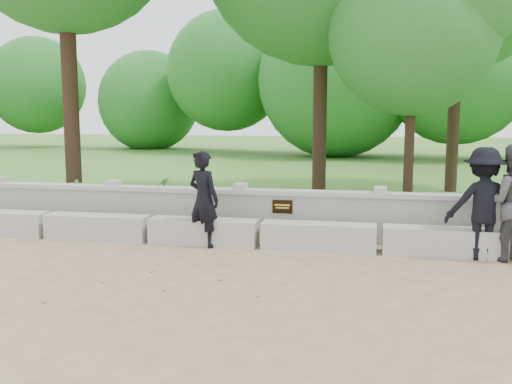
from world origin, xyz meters
TOP-DOWN VIEW (x-y plane):
  - ground at (0.00, 0.00)m, footprint 80.00×80.00m
  - lawn at (0.00, 14.00)m, footprint 40.00×22.00m
  - concrete_bench at (0.00, 1.90)m, footprint 11.90×0.45m
  - parapet_wall at (0.00, 2.60)m, footprint 12.50×0.35m
  - man_main at (-0.94, 1.75)m, footprint 0.71×0.67m
  - visitor_left at (3.95, 1.80)m, footprint 0.89×0.70m
  - visitor_mid at (3.55, 1.80)m, footprint 1.20×0.77m
  - tree_near_right at (2.58, 4.61)m, footprint 3.41×3.41m
  - shrub_a at (-4.30, 3.57)m, footprint 0.40×0.38m
  - shrub_b at (0.45, 3.30)m, footprint 0.38×0.37m
  - shrub_d at (-2.74, 4.59)m, footprint 0.45×0.44m

SIDE VIEW (x-z plane):
  - ground at x=0.00m, z-range 0.00..0.00m
  - lawn at x=0.00m, z-range 0.00..0.25m
  - concrete_bench at x=0.00m, z-range 0.00..0.45m
  - parapet_wall at x=0.00m, z-range 0.01..0.91m
  - shrub_b at x=0.45m, z-range 0.25..0.80m
  - shrub_d at x=-2.74m, z-range 0.25..0.85m
  - shrub_a at x=-4.30m, z-range 0.25..0.88m
  - man_main at x=-0.94m, z-range 0.00..1.64m
  - visitor_mid at x=3.55m, z-range 0.00..1.76m
  - visitor_left at x=3.95m, z-range 0.00..1.81m
  - tree_near_right at x=2.58m, z-range 1.35..6.98m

